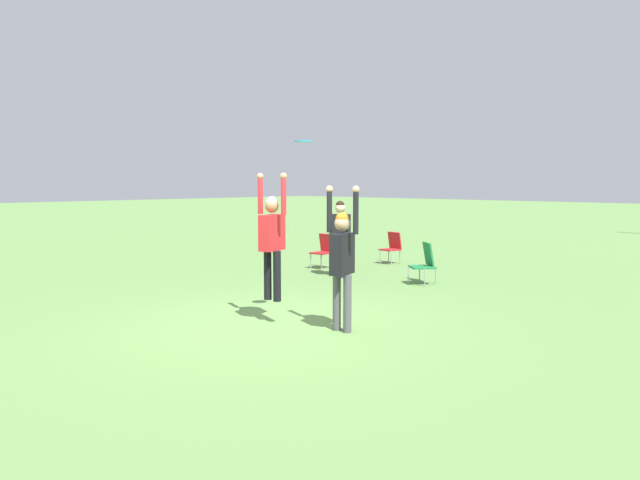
{
  "coord_description": "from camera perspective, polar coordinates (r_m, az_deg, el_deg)",
  "views": [
    {
      "loc": [
        6.93,
        -6.32,
        2.19
      ],
      "look_at": [
        0.41,
        0.53,
        1.3
      ],
      "focal_mm": 35.0,
      "sensor_mm": 36.0,
      "label": 1
    }
  ],
  "objects": [
    {
      "name": "ground_plane",
      "position": [
        9.63,
        -3.99,
        -7.78
      ],
      "size": [
        120.0,
        120.0,
        0.0
      ],
      "primitive_type": "plane",
      "color": "#608C47"
    },
    {
      "name": "person_jumping",
      "position": [
        9.57,
        -4.41,
        0.55
      ],
      "size": [
        0.63,
        0.52,
        1.97
      ],
      "rotation": [
        0.0,
        0.0,
        1.86
      ],
      "color": "black",
      "rests_on": "ground_plane"
    },
    {
      "name": "person_defending",
      "position": [
        9.04,
        2.04,
        -1.35
      ],
      "size": [
        0.61,
        0.5,
        2.13
      ],
      "rotation": [
        0.0,
        0.0,
        -1.28
      ],
      "color": "#4C4C51",
      "rests_on": "ground_plane"
    },
    {
      "name": "frisbee",
      "position": [
        9.54,
        -1.51,
        9.02
      ],
      "size": [
        0.27,
        0.27,
        0.02
      ],
      "color": "#2D9EDB"
    },
    {
      "name": "camping_chair_0",
      "position": [
        15.74,
        0.37,
        -0.78
      ],
      "size": [
        0.47,
        0.51,
        0.87
      ],
      "rotation": [
        0.0,
        0.0,
        3.19
      ],
      "color": "gray",
      "rests_on": "ground_plane"
    },
    {
      "name": "camping_chair_1",
      "position": [
        16.76,
        6.62,
        -0.51
      ],
      "size": [
        0.51,
        0.55,
        0.84
      ],
      "rotation": [
        0.0,
        0.0,
        2.98
      ],
      "color": "gray",
      "rests_on": "ground_plane"
    },
    {
      "name": "camping_chair_2",
      "position": [
        13.53,
        9.59,
        -1.92
      ],
      "size": [
        0.68,
        0.76,
        0.88
      ],
      "rotation": [
        0.0,
        0.0,
        2.48
      ],
      "color": "gray",
      "rests_on": "ground_plane"
    },
    {
      "name": "person_spectator_near",
      "position": [
        14.2,
        1.85,
        0.82
      ],
      "size": [
        0.63,
        0.44,
        1.75
      ],
      "rotation": [
        0.0,
        0.0,
        0.63
      ],
      "color": "navy",
      "rests_on": "ground_plane"
    }
  ]
}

